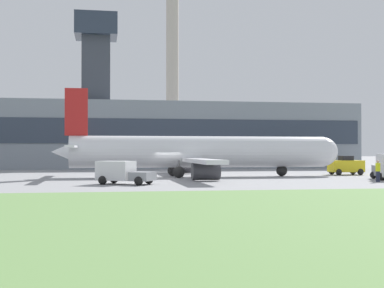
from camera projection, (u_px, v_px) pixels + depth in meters
ground_plane at (168, 178)px, 52.29m from camera, size 400.00×400.00×0.00m
grass_strip at (314, 236)px, 16.30m from camera, size 240.00×37.00×0.06m
terminal_building at (141, 132)px, 82.96m from camera, size 67.14×10.72×23.48m
smokestack_left at (172, 71)px, 112.21m from camera, size 3.03×3.03×38.62m
airplane at (197, 153)px, 54.53m from camera, size 29.68×27.85×8.83m
pushback_tug at (346, 166)px, 59.18m from camera, size 3.62×2.53×2.10m
fuel_truck at (122, 173)px, 42.25m from camera, size 4.85×3.90×1.83m
ground_crew_person at (378, 171)px, 45.51m from camera, size 0.57×0.57×1.85m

